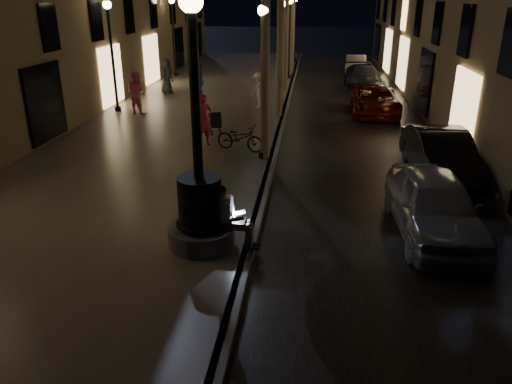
# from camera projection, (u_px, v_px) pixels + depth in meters

# --- Properties ---
(ground) EXTENTS (120.00, 120.00, 0.00)m
(ground) POSITION_uv_depth(u_px,v_px,m) (285.00, 114.00, 22.48)
(ground) COLOR black
(ground) RESTS_ON ground
(cobble_lane) EXTENTS (6.00, 45.00, 0.02)m
(cobble_lane) POSITION_uv_depth(u_px,v_px,m) (352.00, 116.00, 22.17)
(cobble_lane) COLOR black
(cobble_lane) RESTS_ON ground
(promenade) EXTENTS (8.00, 45.00, 0.20)m
(promenade) POSITION_uv_depth(u_px,v_px,m) (198.00, 110.00, 22.86)
(promenade) COLOR slate
(promenade) RESTS_ON ground
(curb_strip) EXTENTS (0.25, 45.00, 0.20)m
(curb_strip) POSITION_uv_depth(u_px,v_px,m) (285.00, 112.00, 22.44)
(curb_strip) COLOR #59595B
(curb_strip) RESTS_ON ground
(fountain_lamppost) EXTENTS (1.40, 1.40, 5.21)m
(fountain_lamppost) POSITION_uv_depth(u_px,v_px,m) (200.00, 200.00, 10.15)
(fountain_lamppost) COLOR #59595B
(fountain_lamppost) RESTS_ON promenade
(seated_man_laptop) EXTENTS (0.98, 0.33, 1.35)m
(seated_man_laptop) POSITION_uv_depth(u_px,v_px,m) (230.00, 215.00, 10.20)
(seated_man_laptop) COLOR tan
(seated_man_laptop) RESTS_ON promenade
(lamp_curb_a) EXTENTS (0.36, 0.36, 4.81)m
(lamp_curb_a) POSITION_uv_depth(u_px,v_px,m) (263.00, 61.00, 14.85)
(lamp_curb_a) COLOR black
(lamp_curb_a) RESTS_ON promenade
(lamp_curb_b) EXTENTS (0.36, 0.36, 4.81)m
(lamp_curb_b) POSITION_uv_depth(u_px,v_px,m) (281.00, 38.00, 22.22)
(lamp_curb_b) COLOR black
(lamp_curb_b) RESTS_ON promenade
(lamp_curb_c) EXTENTS (0.36, 0.36, 4.81)m
(lamp_curb_c) POSITION_uv_depth(u_px,v_px,m) (290.00, 26.00, 29.60)
(lamp_curb_c) COLOR black
(lamp_curb_c) RESTS_ON promenade
(lamp_curb_d) EXTENTS (0.36, 0.36, 4.81)m
(lamp_curb_d) POSITION_uv_depth(u_px,v_px,m) (295.00, 19.00, 36.97)
(lamp_curb_d) COLOR black
(lamp_curb_d) RESTS_ON promenade
(lamp_left_b) EXTENTS (0.36, 0.36, 4.81)m
(lamp_left_b) POSITION_uv_depth(u_px,v_px,m) (111.00, 40.00, 21.12)
(lamp_left_b) COLOR black
(lamp_left_b) RESTS_ON promenade
(lamp_left_c) EXTENTS (0.36, 0.36, 4.81)m
(lamp_left_c) POSITION_uv_depth(u_px,v_px,m) (173.00, 25.00, 30.33)
(lamp_left_c) COLOR black
(lamp_left_c) RESTS_ON promenade
(stroller) EXTENTS (0.57, 0.96, 0.97)m
(stroller) POSITION_uv_depth(u_px,v_px,m) (215.00, 121.00, 18.54)
(stroller) COLOR black
(stroller) RESTS_ON promenade
(car_front) EXTENTS (1.85, 4.25, 1.43)m
(car_front) POSITION_uv_depth(u_px,v_px,m) (434.00, 205.00, 11.14)
(car_front) COLOR #A8ACB0
(car_front) RESTS_ON ground
(car_second) EXTENTS (1.74, 4.36, 1.41)m
(car_second) POSITION_uv_depth(u_px,v_px,m) (441.00, 154.00, 14.65)
(car_second) COLOR black
(car_second) RESTS_ON ground
(car_third) EXTENTS (2.17, 4.48, 1.23)m
(car_third) POSITION_uv_depth(u_px,v_px,m) (375.00, 101.00, 22.32)
(car_third) COLOR maroon
(car_third) RESTS_ON ground
(car_rear) EXTENTS (2.16, 4.63, 1.31)m
(car_rear) POSITION_uv_depth(u_px,v_px,m) (363.00, 78.00, 28.00)
(car_rear) COLOR #303036
(car_rear) RESTS_ON ground
(car_fifth) EXTENTS (1.60, 3.83, 1.23)m
(car_fifth) POSITION_uv_depth(u_px,v_px,m) (356.00, 65.00, 33.20)
(car_fifth) COLOR gray
(car_fifth) RESTS_ON ground
(pedestrian_red) EXTENTS (0.77, 0.76, 1.79)m
(pedestrian_red) POSITION_uv_depth(u_px,v_px,m) (204.00, 120.00, 16.94)
(pedestrian_red) COLOR #AD223A
(pedestrian_red) RESTS_ON promenade
(pedestrian_pink) EXTENTS (1.09, 0.97, 1.84)m
(pedestrian_pink) POSITION_uv_depth(u_px,v_px,m) (136.00, 93.00, 21.41)
(pedestrian_pink) COLOR pink
(pedestrian_pink) RESTS_ON promenade
(pedestrian_white) EXTENTS (1.13, 1.17, 1.60)m
(pedestrian_white) POSITION_uv_depth(u_px,v_px,m) (259.00, 90.00, 22.64)
(pedestrian_white) COLOR white
(pedestrian_white) RESTS_ON promenade
(pedestrian_blue) EXTENTS (0.60, 1.11, 1.81)m
(pedestrian_blue) POSITION_uv_depth(u_px,v_px,m) (199.00, 81.00, 24.23)
(pedestrian_blue) COLOR #254F8A
(pedestrian_blue) RESTS_ON promenade
(pedestrian_dark) EXTENTS (0.74, 0.97, 1.78)m
(pedestrian_dark) POSITION_uv_depth(u_px,v_px,m) (167.00, 76.00, 25.69)
(pedestrian_dark) COLOR #2F2F33
(pedestrian_dark) RESTS_ON promenade
(bicycle) EXTENTS (1.78, 1.10, 0.88)m
(bicycle) POSITION_uv_depth(u_px,v_px,m) (240.00, 138.00, 16.55)
(bicycle) COLOR black
(bicycle) RESTS_ON promenade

